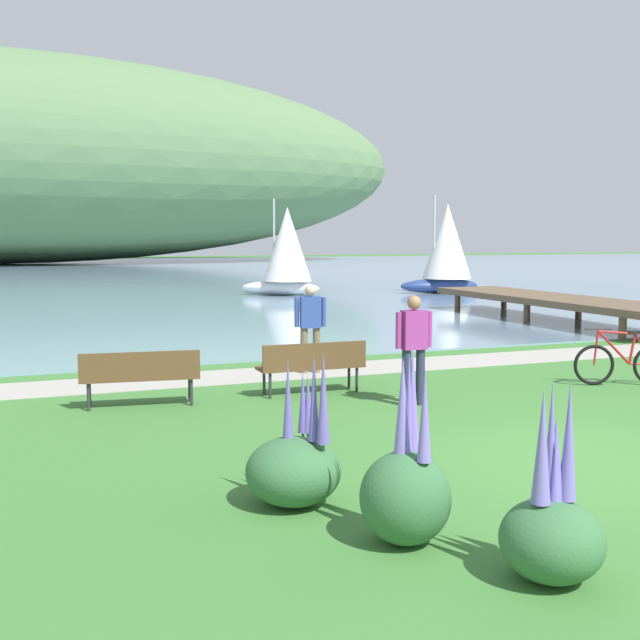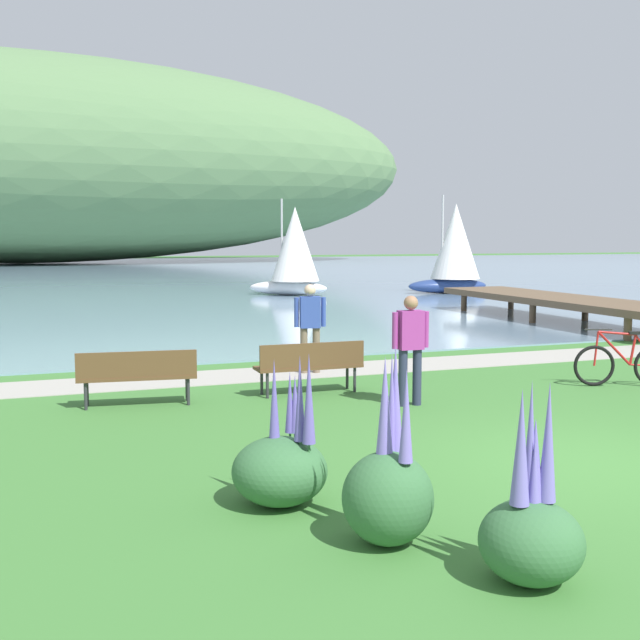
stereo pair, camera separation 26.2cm
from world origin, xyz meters
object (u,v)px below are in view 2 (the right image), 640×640
(sailboat_nearest_to_shore, at_px, (455,247))
(person_at_shoreline, at_px, (310,323))
(sailboat_mid_bay, at_px, (294,250))
(park_bench_near_camera, at_px, (310,363))
(bicycle_leaning_near_bench, at_px, (624,364))
(park_bench_further_along, at_px, (137,373))
(person_on_the_grass, at_px, (410,343))

(sailboat_nearest_to_shore, bearing_deg, person_at_shoreline, -126.93)
(person_at_shoreline, distance_m, sailboat_mid_bay, 19.61)
(park_bench_near_camera, bearing_deg, bicycle_leaning_near_bench, -12.80)
(park_bench_further_along, bearing_deg, sailboat_mid_bay, 65.74)
(sailboat_nearest_to_shore, bearing_deg, bicycle_leaning_near_bench, -112.19)
(park_bench_further_along, bearing_deg, sailboat_nearest_to_shore, 49.33)
(person_at_shoreline, relative_size, person_on_the_grass, 1.00)
(bicycle_leaning_near_bench, height_order, sailboat_nearest_to_shore, sailboat_nearest_to_shore)
(park_bench_near_camera, distance_m, sailboat_nearest_to_shore, 23.79)
(park_bench_near_camera, height_order, person_at_shoreline, person_at_shoreline)
(bicycle_leaning_near_bench, height_order, person_on_the_grass, person_on_the_grass)
(park_bench_near_camera, height_order, person_on_the_grass, person_on_the_grass)
(bicycle_leaning_near_bench, bearing_deg, sailboat_mid_bay, 87.22)
(person_at_shoreline, relative_size, sailboat_mid_bay, 0.40)
(sailboat_nearest_to_shore, bearing_deg, park_bench_further_along, -130.67)
(bicycle_leaning_near_bench, xyz_separation_m, sailboat_nearest_to_shore, (8.38, 20.55, 1.74))
(bicycle_leaning_near_bench, bearing_deg, park_bench_near_camera, 167.20)
(park_bench_near_camera, relative_size, person_at_shoreline, 1.05)
(person_on_the_grass, height_order, sailboat_nearest_to_shore, sailboat_nearest_to_shore)
(sailboat_mid_bay, bearing_deg, person_at_shoreline, -107.22)
(park_bench_near_camera, xyz_separation_m, person_on_the_grass, (1.17, -1.35, 0.46))
(person_on_the_grass, bearing_deg, park_bench_near_camera, 130.89)
(park_bench_near_camera, distance_m, person_at_shoreline, 2.03)
(person_on_the_grass, distance_m, sailboat_mid_bay, 22.58)
(bicycle_leaning_near_bench, relative_size, sailboat_nearest_to_shore, 0.38)
(park_bench_further_along, relative_size, person_at_shoreline, 1.08)
(park_bench_further_along, distance_m, sailboat_nearest_to_shore, 25.50)
(bicycle_leaning_near_bench, relative_size, sailboat_mid_bay, 0.40)
(park_bench_near_camera, bearing_deg, park_bench_further_along, 179.53)
(bicycle_leaning_near_bench, relative_size, person_on_the_grass, 0.98)
(park_bench_further_along, height_order, sailboat_mid_bay, sailboat_mid_bay)
(park_bench_further_along, height_order, person_on_the_grass, person_on_the_grass)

